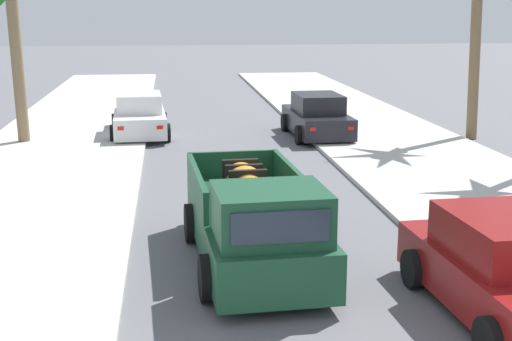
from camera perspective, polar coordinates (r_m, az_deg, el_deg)
The scene contains 8 objects.
sidewalk_left at distance 18.69m, azimuth -17.55°, elevation -1.37°, with size 5.34×60.00×0.12m, color beige.
sidewalk_right at distance 19.81m, azimuth 15.15°, elevation -0.41°, with size 5.34×60.00×0.12m, color beige.
curb_left at distance 18.50m, azimuth -13.68°, elevation -1.30°, with size 0.16×60.00×0.10m, color silver.
curb_right at distance 19.37m, azimuth 11.68°, elevation -0.55°, with size 0.16×60.00×0.10m, color silver.
pickup_truck at distance 12.50m, azimuth -0.13°, elevation -4.20°, with size 2.40×5.30×1.80m.
car_left_near at distance 11.20m, azimuth 19.45°, elevation -7.62°, with size 2.17×4.32×1.54m.
car_right_near at distance 25.16m, azimuth 4.94°, elevation 4.32°, with size 2.10×4.29×1.54m.
car_left_mid at distance 25.55m, azimuth -9.36°, elevation 4.33°, with size 2.17×4.32×1.54m.
Camera 1 is at (-1.99, -5.81, 4.53)m, focal length 49.67 mm.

